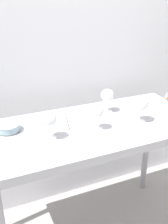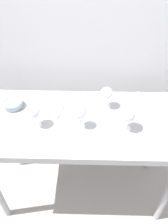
# 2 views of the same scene
# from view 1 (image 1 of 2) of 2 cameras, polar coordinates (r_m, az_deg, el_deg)

# --- Properties ---
(back_wall) EXTENTS (3.80, 0.04, 2.60)m
(back_wall) POSITION_cam_1_polar(r_m,az_deg,el_deg) (1.98, -4.08, 13.76)
(back_wall) COLOR silver
(back_wall) RESTS_ON ground_plane
(steel_counter) EXTENTS (1.40, 0.65, 0.90)m
(steel_counter) POSITION_cam_1_polar(r_m,az_deg,el_deg) (1.72, 2.06, -5.87)
(steel_counter) COLOR #9C9CA1
(steel_counter) RESTS_ON ground_plane
(wine_glass_near_left) EXTENTS (0.09, 0.09, 0.17)m
(wine_glass_near_left) POSITION_cam_1_polar(r_m,az_deg,el_deg) (1.48, -7.45, -1.62)
(wine_glass_near_left) COLOR white
(wine_glass_near_left) RESTS_ON steel_counter
(wine_glass_near_right) EXTENTS (0.10, 0.10, 0.18)m
(wine_glass_near_right) POSITION_cam_1_polar(r_m,az_deg,el_deg) (1.70, 12.01, 1.73)
(wine_glass_near_right) COLOR white
(wine_glass_near_right) RESTS_ON steel_counter
(wine_glass_near_center) EXTENTS (0.08, 0.08, 0.17)m
(wine_glass_near_center) POSITION_cam_1_polar(r_m,az_deg,el_deg) (1.57, 2.80, 0.18)
(wine_glass_near_center) COLOR white
(wine_glass_near_center) RESTS_ON steel_counter
(wine_glass_far_right) EXTENTS (0.09, 0.09, 0.16)m
(wine_glass_far_right) POSITION_cam_1_polar(r_m,az_deg,el_deg) (1.81, 4.97, 3.40)
(wine_glass_far_right) COLOR white
(wine_glass_far_right) RESTS_ON steel_counter
(open_notebook) EXTENTS (0.35, 0.29, 0.01)m
(open_notebook) POSITION_cam_1_polar(r_m,az_deg,el_deg) (1.71, -3.59, -1.97)
(open_notebook) COLOR silver
(open_notebook) RESTS_ON steel_counter
(tasting_sheet_upper) EXTENTS (0.29, 0.31, 0.00)m
(tasting_sheet_upper) POSITION_cam_1_polar(r_m,az_deg,el_deg) (2.01, 10.96, 1.61)
(tasting_sheet_upper) COLOR white
(tasting_sheet_upper) RESTS_ON steel_counter
(tasting_bowl) EXTENTS (0.14, 0.14, 0.05)m
(tasting_bowl) POSITION_cam_1_polar(r_m,az_deg,el_deg) (1.65, -15.80, -3.12)
(tasting_bowl) COLOR beige
(tasting_bowl) RESTS_ON steel_counter
(decanter_funnel) EXTENTS (0.10, 0.10, 0.13)m
(decanter_funnel) POSITION_cam_1_polar(r_m,az_deg,el_deg) (1.98, 17.02, 1.81)
(decanter_funnel) COLOR #B3B3B3
(decanter_funnel) RESTS_ON steel_counter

